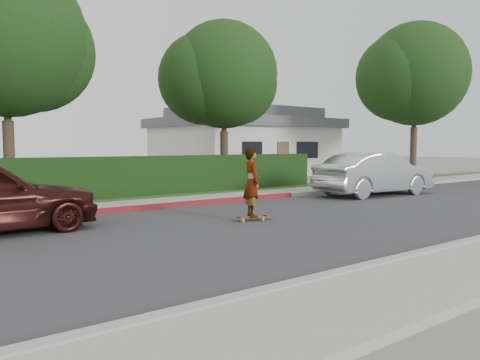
{
  "coord_description": "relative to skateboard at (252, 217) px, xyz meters",
  "views": [
    {
      "loc": [
        -10.67,
        -8.4,
        1.9
      ],
      "look_at": [
        -3.45,
        1.22,
        1.0
      ],
      "focal_mm": 35.0,
      "sensor_mm": 36.0,
      "label": 1
    }
  ],
  "objects": [
    {
      "name": "ground",
      "position": [
        3.45,
        -0.72,
        -0.09
      ],
      "size": [
        120.0,
        120.0,
        0.0
      ],
      "primitive_type": "plane",
      "color": "slate",
      "rests_on": "ground"
    },
    {
      "name": "hedge",
      "position": [
        0.45,
        6.48,
        0.66
      ],
      "size": [
        15.0,
        1.0,
        1.5
      ],
      "primitive_type": "cube",
      "color": "black",
      "rests_on": "ground"
    },
    {
      "name": "tree_left",
      "position": [
        -4.07,
        7.97,
        5.17
      ],
      "size": [
        5.99,
        5.21,
        8.0
      ],
      "color": "#33261C",
      "rests_on": "ground"
    },
    {
      "name": "car_silver",
      "position": [
        7.41,
        1.89,
        0.72
      ],
      "size": [
        5.03,
        2.08,
        1.62
      ],
      "primitive_type": "imported",
      "rotation": [
        0.0,
        0.0,
        1.5
      ],
      "color": "silver",
      "rests_on": "ground"
    },
    {
      "name": "planting_strip",
      "position": [
        3.45,
        5.88,
        -0.04
      ],
      "size": [
        60.0,
        1.6,
        0.1
      ],
      "primitive_type": "cube",
      "color": "#2D4C1E",
      "rests_on": "ground"
    },
    {
      "name": "curb_red_section",
      "position": [
        -1.55,
        3.38,
        -0.01
      ],
      "size": [
        12.0,
        0.21,
        0.15
      ],
      "primitive_type": "cube",
      "color": "maroon",
      "rests_on": "ground"
    },
    {
      "name": "skateboard",
      "position": [
        0.0,
        0.0,
        0.0
      ],
      "size": [
        1.06,
        0.44,
        0.1
      ],
      "rotation": [
        0.0,
        0.0,
        -0.23
      ],
      "color": "yellow",
      "rests_on": "ground"
    },
    {
      "name": "tree_right",
      "position": [
        15.93,
        5.97,
        5.53
      ],
      "size": [
        6.32,
        5.6,
        8.56
      ],
      "color": "#33261C",
      "rests_on": "ground"
    },
    {
      "name": "tree_center",
      "position": [
        4.93,
        8.47,
        4.81
      ],
      "size": [
        5.66,
        4.84,
        7.44
      ],
      "color": "#33261C",
      "rests_on": "ground"
    },
    {
      "name": "curb_far",
      "position": [
        3.45,
        3.38,
        -0.02
      ],
      "size": [
        60.0,
        0.2,
        0.15
      ],
      "primitive_type": "cube",
      "color": "#9E9E99",
      "rests_on": "ground"
    },
    {
      "name": "road",
      "position": [
        3.45,
        -0.72,
        -0.09
      ],
      "size": [
        60.0,
        8.0,
        0.01
      ],
      "primitive_type": "cube",
      "color": "#2D2D30",
      "rests_on": "ground"
    },
    {
      "name": "skateboarder",
      "position": [
        -0.0,
        0.0,
        0.89
      ],
      "size": [
        0.62,
        0.74,
        1.75
      ],
      "primitive_type": "imported",
      "rotation": [
        0.0,
        0.0,
        1.21
      ],
      "color": "white",
      "rests_on": "skateboard"
    },
    {
      "name": "sidewalk_far",
      "position": [
        3.45,
        4.28,
        -0.03
      ],
      "size": [
        60.0,
        1.6,
        0.12
      ],
      "primitive_type": "cube",
      "color": "gray",
      "rests_on": "ground"
    },
    {
      "name": "house",
      "position": [
        11.45,
        15.28,
        2.01
      ],
      "size": [
        10.6,
        8.6,
        4.3
      ],
      "color": "beige",
      "rests_on": "ground"
    }
  ]
}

